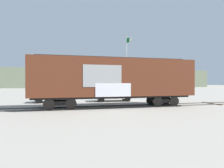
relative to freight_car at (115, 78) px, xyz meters
The scene contains 7 objects.
ground_plane 2.90m from the freight_car, ahead, with size 260.00×260.00×0.00m, color gray.
track 2.54m from the freight_car, ahead, with size 60.00×2.55×0.08m.
freight_car is the anchor object (origin of this frame).
flagpole 14.24m from the freight_car, 67.20° to the left, with size 0.74×1.23×9.85m.
hillside 76.91m from the freight_car, 88.89° to the left, with size 123.69×31.12×12.68m.
parked_car_silver 8.09m from the freight_car, 136.46° to the left, with size 4.54×2.11×1.56m.
parked_car_white 5.36m from the freight_car, 78.60° to the left, with size 4.55×2.00×1.67m.
Camera 1 is at (-5.31, -15.83, 2.19)m, focal length 29.02 mm.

